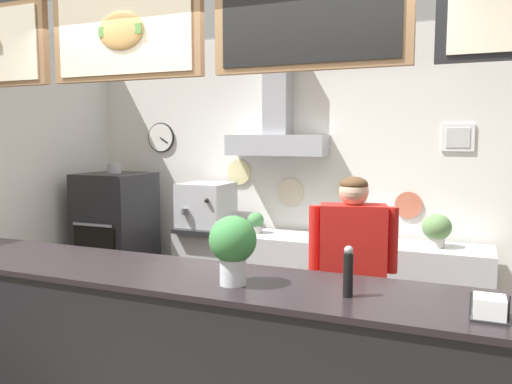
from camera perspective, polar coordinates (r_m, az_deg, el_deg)
The scene contains 12 objects.
back_wall_assembly at distance 4.89m, azimuth 6.30°, elevation 2.71°, with size 5.09×2.39×2.83m.
service_counter at distance 2.94m, azimuth -7.84°, elevation -19.35°, with size 4.49×0.65×1.09m.
back_prep_counter at distance 4.82m, azimuth 7.33°, elevation -10.42°, with size 2.89×0.53×0.89m.
pizza_oven at distance 5.49m, azimuth -15.34°, elevation -5.47°, with size 0.65×0.70×1.54m.
shop_worker at distance 3.68m, azimuth 10.70°, elevation -9.46°, with size 0.60×0.32×1.54m.
espresso_machine at distance 5.09m, azimuth -5.61°, elevation -1.65°, with size 0.47×0.56×0.47m.
potted_sage at distance 4.66m, azimuth 8.72°, elevation -3.53°, with size 0.20×0.20×0.24m.
potted_rosemary at distance 4.52m, azimuth 19.55°, elevation -3.90°, with size 0.24×0.24×0.28m.
potted_basil at distance 4.90m, azimuth -0.04°, elevation -3.36°, with size 0.16×0.16×0.20m.
basil_vase at distance 2.48m, azimuth -2.61°, elevation -6.06°, with size 0.23×0.23×0.34m.
pepper_grinder at distance 2.35m, azimuth 10.27°, elevation -8.77°, with size 0.04×0.04×0.23m.
napkin_holder at distance 2.26m, azimuth 24.65°, elevation -11.78°, with size 0.15×0.14×0.10m.
Camera 1 is at (1.37, -2.64, 1.80)m, focal length 35.76 mm.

